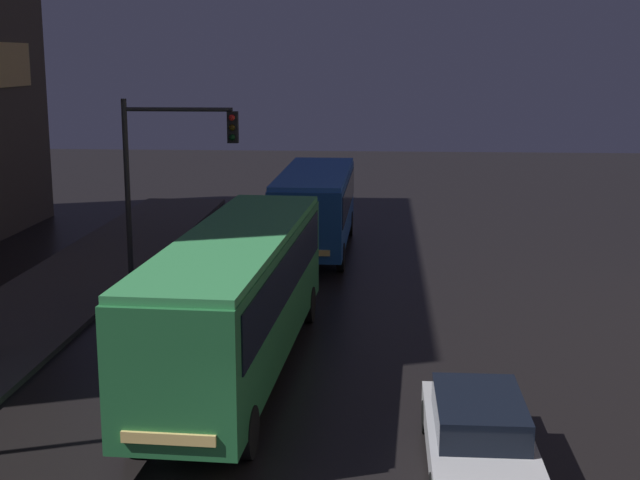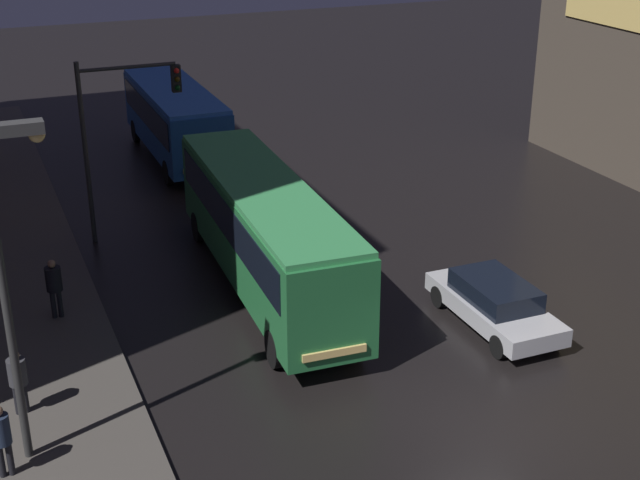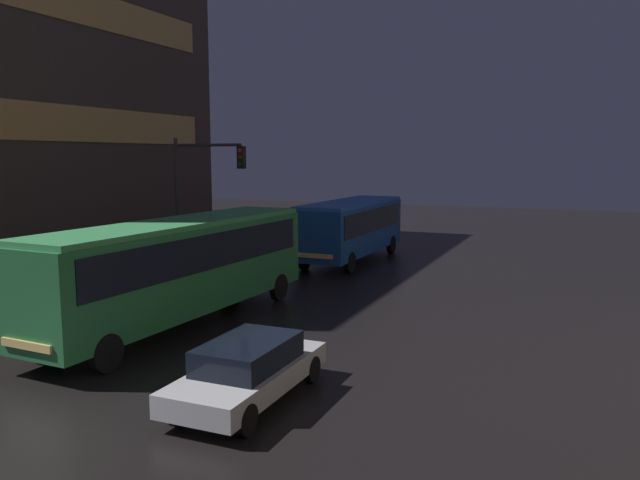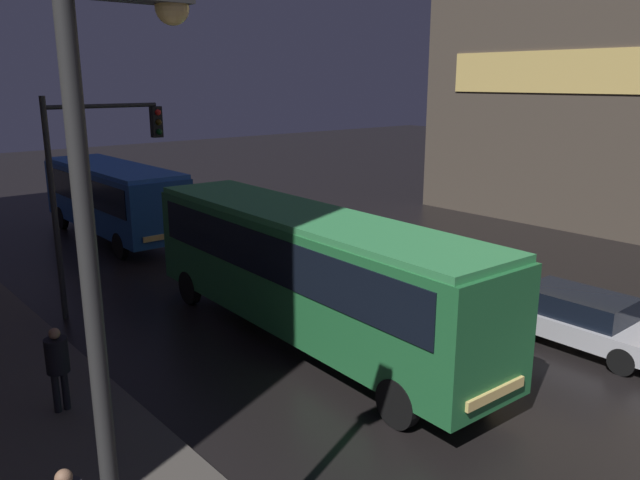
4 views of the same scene
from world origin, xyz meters
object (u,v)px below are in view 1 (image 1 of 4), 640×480
bus_far (315,202)px  traffic_light_main (166,167)px  bus_near (238,288)px  car_taxi (478,432)px

bus_far → traffic_light_main: 9.13m
bus_far → traffic_light_main: (-3.76, -8.01, 2.25)m
bus_near → bus_far: 13.70m
car_taxi → traffic_light_main: traffic_light_main is taller
bus_near → traffic_light_main: (-3.00, 5.66, 2.08)m
car_taxi → traffic_light_main: 13.51m
traffic_light_main → bus_far: bearing=64.9°
bus_far → car_taxi: bearing=103.8°
bus_near → traffic_light_main: 6.74m
bus_near → traffic_light_main: traffic_light_main is taller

